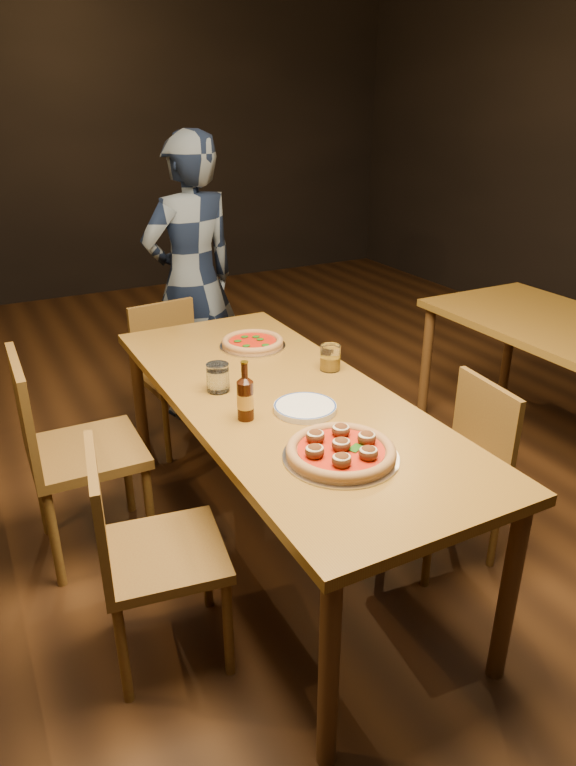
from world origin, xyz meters
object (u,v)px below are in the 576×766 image
chair_main_sw (86,450)px  water_glass (218,378)px  chair_main_nw (163,552)px  beer_bottle (245,399)px  chair_end (179,376)px  diner (192,281)px  pizza_margherita (253,342)px  amber_glass (330,358)px  table_main (282,411)px  chair_main_e (445,471)px  pizza_meatball (341,451)px  plate_stack (305,408)px

chair_main_sw → water_glass: (0.50, -0.25, 0.33)m
chair_main_nw → beer_bottle: size_ratio=3.90×
chair_end → water_glass: size_ratio=7.22×
chair_end → beer_bottle: beer_bottle is taller
chair_end → water_glass: (-0.14, -0.98, 0.39)m
chair_main_sw → diner: 1.43m
chair_main_sw → beer_bottle: size_ratio=4.37×
pizza_margherita → amber_glass: 0.45m
chair_main_sw → table_main: bearing=-119.1°
table_main → chair_main_nw: 0.73m
diner → beer_bottle: bearing=64.5°
chair_main_e → beer_bottle: bearing=-98.9°
chair_main_e → pizza_meatball: size_ratio=2.14×
plate_stack → chair_main_sw: bearing=141.5°
chair_main_nw → diner: 1.99m
table_main → amber_glass: amber_glass is taller
water_glass → chair_main_e: bearing=-31.3°
plate_stack → chair_main_nw: bearing=-166.7°
plate_stack → beer_bottle: beer_bottle is taller
chair_main_sw → diner: (0.88, 1.07, 0.36)m
pizza_meatball → chair_main_e: bearing=16.4°
chair_main_e → amber_glass: (-0.29, 0.46, 0.40)m
pizza_margherita → diner: 0.94m
chair_main_sw → diner: bearing=-38.5°
pizza_margherita → chair_main_e: bearing=-62.2°
chair_main_e → amber_glass: size_ratio=7.43×
chair_main_sw → beer_bottle: (0.50, -0.53, 0.35)m
pizza_meatball → beer_bottle: 0.43m
beer_bottle → amber_glass: beer_bottle is taller
chair_end → amber_glass: 1.13m
chair_end → plate_stack: bearing=-93.0°
amber_glass → chair_main_e: bearing=-58.3°
chair_main_sw → amber_glass: bearing=-104.5°
pizza_margherita → plate_stack: (-0.11, -0.71, -0.01)m
chair_main_nw → chair_main_sw: (-0.10, 0.72, 0.05)m
chair_main_e → diner: size_ratio=0.49×
chair_main_sw → plate_stack: 0.96m
pizza_meatball → beer_bottle: bearing=111.9°
table_main → diner: diner is taller
pizza_meatball → water_glass: size_ratio=3.34×
beer_bottle → chair_main_sw: bearing=133.1°
chair_main_nw → pizza_meatball: chair_main_nw is taller
chair_main_nw → chair_main_e: chair_main_nw is taller
chair_main_e → pizza_meatball: (-0.64, -0.19, 0.37)m
water_glass → chair_main_sw: bearing=153.0°
table_main → pizza_meatball: 0.53m
pizza_meatball → plate_stack: (0.06, 0.35, -0.01)m
chair_end → plate_stack: (0.08, -1.29, 0.35)m
amber_glass → chair_main_nw: bearing=-154.1°
pizza_meatball → water_glass: bearing=103.0°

